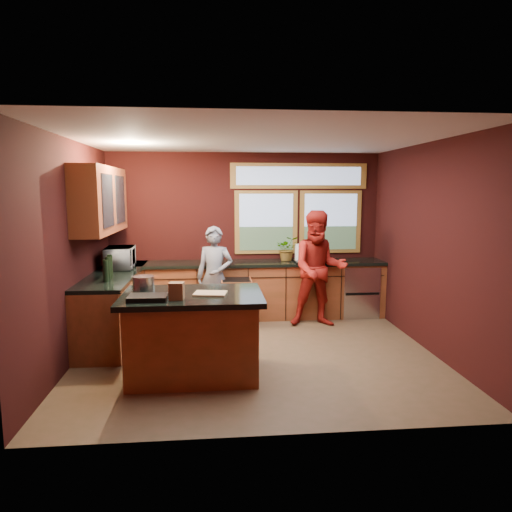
{
  "coord_description": "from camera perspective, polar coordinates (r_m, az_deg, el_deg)",
  "views": [
    {
      "loc": [
        -0.53,
        -5.62,
        2.08
      ],
      "look_at": [
        0.03,
        0.4,
        1.21
      ],
      "focal_mm": 32.0,
      "sensor_mm": 36.0,
      "label": 1
    }
  ],
  "objects": [
    {
      "name": "paper_bag",
      "position": [
        4.87,
        -9.89,
        -4.32
      ],
      "size": [
        0.16,
        0.14,
        0.18
      ],
      "primitive_type": "cube",
      "rotation": [
        0.0,
        0.0,
        -0.13
      ],
      "color": "brown",
      "rests_on": "island"
    },
    {
      "name": "paper_towel",
      "position": [
        7.51,
        5.33,
        0.43
      ],
      "size": [
        0.12,
        0.12,
        0.28
      ],
      "primitive_type": "cylinder",
      "color": "white",
      "rests_on": "back_counter"
    },
    {
      "name": "island",
      "position": [
        5.24,
        -7.87,
        -9.66
      ],
      "size": [
        1.55,
        1.05,
        0.95
      ],
      "color": "brown",
      "rests_on": "floor"
    },
    {
      "name": "potted_plant",
      "position": [
        7.52,
        3.92,
        0.94
      ],
      "size": [
        0.37,
        0.32,
        0.41
      ],
      "primitive_type": "imported",
      "color": "#999999",
      "rests_on": "back_counter"
    },
    {
      "name": "person_grey",
      "position": [
        6.99,
        -5.18,
        -2.62
      ],
      "size": [
        0.63,
        0.49,
        1.55
      ],
      "primitive_type": "imported",
      "rotation": [
        0.0,
        0.0,
        -0.23
      ],
      "color": "slate",
      "rests_on": "floor"
    },
    {
      "name": "black_tray",
      "position": [
        4.92,
        -13.37,
        -5.08
      ],
      "size": [
        0.41,
        0.29,
        0.05
      ],
      "primitive_type": "cube",
      "rotation": [
        0.0,
        0.0,
        -0.02
      ],
      "color": "black",
      "rests_on": "island"
    },
    {
      "name": "cutting_board",
      "position": [
        5.06,
        -5.73,
        -4.68
      ],
      "size": [
        0.39,
        0.3,
        0.02
      ],
      "primitive_type": "cube",
      "rotation": [
        0.0,
        0.0,
        -0.16
      ],
      "color": "tan",
      "rests_on": "island"
    },
    {
      "name": "floor",
      "position": [
        6.01,
        0.07,
        -12.05
      ],
      "size": [
        4.5,
        4.5,
        0.0
      ],
      "primitive_type": "plane",
      "color": "brown",
      "rests_on": "ground"
    },
    {
      "name": "stock_pot",
      "position": [
        5.3,
        -13.87,
        -3.41
      ],
      "size": [
        0.24,
        0.24,
        0.18
      ],
      "primitive_type": "cylinder",
      "color": "#A6A6AA",
      "rests_on": "island"
    },
    {
      "name": "room_shell",
      "position": [
        5.95,
        -5.98,
        5.44
      ],
      "size": [
        4.52,
        4.02,
        2.71
      ],
      "color": "black",
      "rests_on": "ground"
    },
    {
      "name": "back_counter",
      "position": [
        7.52,
        0.37,
        -4.2
      ],
      "size": [
        4.5,
        0.64,
        0.93
      ],
      "color": "brown",
      "rests_on": "floor"
    },
    {
      "name": "microwave",
      "position": [
        7.06,
        -16.61,
        -0.21
      ],
      "size": [
        0.42,
        0.6,
        0.32
      ],
      "primitive_type": "imported",
      "rotation": [
        0.0,
        0.0,
        1.63
      ],
      "color": "#999999",
      "rests_on": "left_counter"
    },
    {
      "name": "left_counter",
      "position": [
        6.81,
        -17.27,
        -5.88
      ],
      "size": [
        0.64,
        2.3,
        0.93
      ],
      "color": "brown",
      "rests_on": "floor"
    },
    {
      "name": "person_red",
      "position": [
        7.04,
        7.87,
        -1.6
      ],
      "size": [
        0.92,
        0.74,
        1.78
      ],
      "primitive_type": "imported",
      "rotation": [
        0.0,
        0.0,
        -0.08
      ],
      "color": "maroon",
      "rests_on": "floor"
    }
  ]
}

